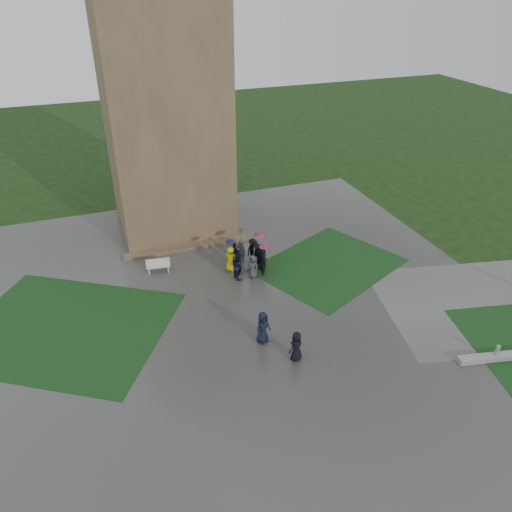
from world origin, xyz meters
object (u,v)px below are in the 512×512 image
object	(u,v)px
bench	(158,266)
pedestrian_near	(296,346)
pedestrian_mid	(263,327)
tower	(164,108)

from	to	relation	value
bench	pedestrian_near	distance (m)	12.04
pedestrian_mid	tower	bearing A→B (deg)	71.46
pedestrian_mid	pedestrian_near	bearing A→B (deg)	-83.67
pedestrian_mid	bench	bearing A→B (deg)	89.93
bench	pedestrian_mid	size ratio (longest dim) A/B	0.86
pedestrian_near	tower	bearing A→B (deg)	-104.98
bench	pedestrian_near	size ratio (longest dim) A/B	0.96
tower	pedestrian_mid	xyz separation A→B (m)	(1.49, -15.85, -8.04)
tower	bench	world-z (taller)	tower
tower	pedestrian_near	world-z (taller)	tower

